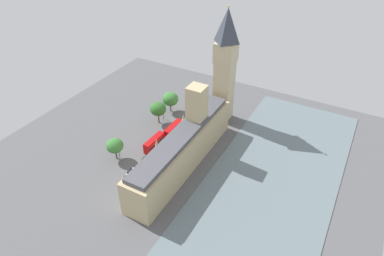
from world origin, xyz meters
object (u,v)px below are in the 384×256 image
Objects in this scene: clock_tower at (225,65)px; street_lamp_near_tower at (119,150)px; plane_tree_far_end at (158,109)px; plane_tree_kerbside at (115,146)px; parliament_building at (184,146)px; street_lamp_opposite_hall at (163,111)px; car_yellow_cab_leading at (145,161)px; pedestrian_under_trees at (131,192)px; double_decker_bus_by_river_gate at (173,130)px; plane_tree_trailing at (170,99)px; car_silver_corner at (131,172)px; double_decker_bus_midblock at (154,143)px.

street_lamp_near_tower is at bearing 63.47° from clock_tower.
plane_tree_far_end is 1.13× the size of plane_tree_kerbside.
parliament_building reaches higher than plane_tree_kerbside.
plane_tree_far_end is 1.68× the size of street_lamp_opposite_hall.
car_yellow_cab_leading reaches higher than pedestrian_under_trees.
plane_tree_far_end reaches higher than street_lamp_opposite_hall.
double_decker_bus_by_river_gate is 1.21× the size of plane_tree_kerbside.
clock_tower is at bearing -107.95° from car_yellow_cab_leading.
plane_tree_kerbside is 0.94× the size of plane_tree_trailing.
double_decker_bus_by_river_gate is 25.56m from plane_tree_kerbside.
pedestrian_under_trees is at bearing 70.69° from parliament_building.
street_lamp_opposite_hall is (-0.31, -3.16, -2.78)m from plane_tree_far_end.
plane_tree_far_end is (9.76, -24.34, 6.00)m from car_yellow_cab_leading.
plane_tree_kerbside is at bearing 157.53° from car_silver_corner.
plane_tree_far_end is (22.68, -17.44, -0.87)m from parliament_building.
plane_tree_trailing is (-0.40, -37.71, 0.25)m from plane_tree_kerbside.
street_lamp_opposite_hall reaches higher than double_decker_bus_midblock.
double_decker_bus_by_river_gate is 1.81× the size of street_lamp_opposite_hall.
car_yellow_cab_leading is 36.47m from plane_tree_trailing.
parliament_building is 6.27× the size of plane_tree_trailing.
car_yellow_cab_leading is 0.47× the size of plane_tree_trailing.
parliament_building is 5.51× the size of double_decker_bus_by_river_gate.
street_lamp_near_tower is (14.79, -12.53, 3.32)m from pedestrian_under_trees.
pedestrian_under_trees is (-5.22, 15.07, -0.19)m from car_yellow_cab_leading.
car_yellow_cab_leading is at bearing 111.85° from plane_tree_far_end.
street_lamp_opposite_hall is 1.03× the size of street_lamp_near_tower.
double_decker_bus_midblock reaches higher than car_yellow_cab_leading.
plane_tree_far_end is (9.29, -31.73, 6.00)m from car_silver_corner.
plane_tree_trailing is (22.39, 6.59, -18.75)m from clock_tower.
double_decker_bus_by_river_gate reaches higher than pedestrian_under_trees.
clock_tower reaches higher than double_decker_bus_by_river_gate.
plane_tree_far_end is 4.22m from street_lamp_opposite_hall.
plane_tree_trailing is at bearing 103.63° from car_silver_corner.
car_yellow_cab_leading is (-1.53, 8.77, -1.75)m from double_decker_bus_midblock.
pedestrian_under_trees is 0.16× the size of plane_tree_far_end.
plane_tree_far_end reaches higher than pedestrian_under_trees.
car_yellow_cab_leading is 0.45× the size of plane_tree_far_end.
clock_tower is 55.73m from car_silver_corner.
parliament_building is 5.49× the size of double_decker_bus_midblock.
car_yellow_cab_leading is 15.95m from pedestrian_under_trees.
double_decker_bus_midblock is 2.41× the size of car_yellow_cab_leading.
plane_tree_kerbside is at bearing 65.46° from double_decker_bus_by_river_gate.
plane_tree_kerbside is at bearing 89.39° from plane_tree_trailing.
double_decker_bus_midblock is 24.85m from pedestrian_under_trees.
car_yellow_cab_leading is 1.00× the size of car_silver_corner.
plane_tree_kerbside is (23.44, 9.99, -1.77)m from parliament_building.
street_lamp_near_tower reaches higher than car_yellow_cab_leading.
double_decker_bus_by_river_gate is at bearing 82.21° from double_decker_bus_midblock.
double_decker_bus_midblock is at bearing 147.66° from pedestrian_under_trees.
street_lamp_opposite_hall reaches higher than street_lamp_near_tower.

